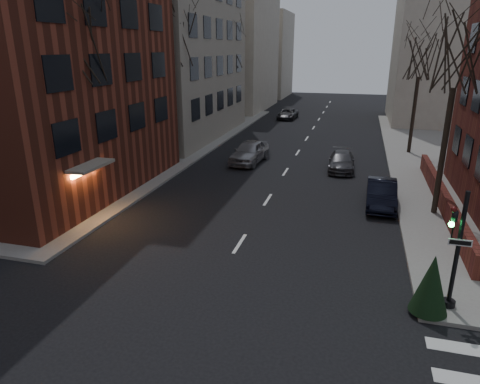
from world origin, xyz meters
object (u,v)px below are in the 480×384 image
Objects in this scene: traffic_signal at (454,258)px; evergreen_shrub at (431,284)px; streetlamp_far at (241,86)px; car_lane_silver at (250,152)px; tree_left_a at (73,43)px; tree_right_b at (421,57)px; streetlamp_near at (162,110)px; tree_left_c at (230,50)px; tree_right_a at (459,53)px; car_lane_gray at (342,161)px; parked_sedan at (381,194)px; car_lane_far at (288,114)px; tree_left_b at (175,38)px.

traffic_signal is 2.00× the size of evergreen_shrub.
streetlamp_far is 1.29× the size of car_lane_silver.
tree_left_a reaches higher than streetlamp_far.
tree_right_b is 1.46× the size of streetlamp_far.
tree_left_a is at bearing -94.29° from streetlamp_near.
traffic_signal is at bearing -61.64° from tree_left_c.
tree_right_a is at bearing -13.24° from streetlamp_near.
streetlamp_near is at bearing 166.76° from tree_right_a.
car_lane_silver is 1.13× the size of car_lane_gray.
traffic_signal is 20.12m from car_lane_silver.
tree_right_b reaches higher than streetlamp_near.
traffic_signal is 0.91× the size of parked_sedan.
tree_right_a is 14.01m from tree_right_b.
car_lane_far is (4.46, 25.20, -3.63)m from streetlamp_near.
traffic_signal is 20.86m from streetlamp_near.
car_lane_gray is 2.17× the size of evergreen_shrub.
streetlamp_far is (0.60, 28.00, -4.23)m from tree_left_a.
tree_right_b is 4.60× the size of evergreen_shrub.
tree_left_b is 6.18m from streetlamp_near.
tree_left_c reaches higher than streetlamp_far.
tree_right_a is 11.83m from evergreen_shrub.
car_lane_gray is (-2.44, 6.95, -0.09)m from parked_sedan.
tree_left_c is (-16.74, 31.01, 6.12)m from traffic_signal.
streetlamp_near is 15.17m from parked_sedan.
car_lane_far is (-7.46, 21.65, -0.02)m from car_lane_gray.
tree_right_b reaches higher than car_lane_far.
tree_left_b is at bearing -176.33° from car_lane_silver.
car_lane_gray is (6.79, -0.26, -0.20)m from car_lane_silver.
car_lane_silver is 6.79m from car_lane_gray.
traffic_signal is 39.97m from car_lane_far.
tree_left_c is 16.91m from car_lane_silver.
car_lane_far is at bearing 107.61° from car_lane_gray.
tree_left_c is 1.55× the size of streetlamp_near.
tree_left_b is at bearing -100.81° from car_lane_far.
streetlamp_near is (-17.00, -10.00, -3.35)m from tree_right_b.
evergreen_shrub is (10.36, -17.31, 0.32)m from car_lane_silver.
streetlamp_near is at bearing -164.82° from car_lane_gray.
tree_right_a is at bearing 12.80° from tree_left_a.
tree_right_a is (0.86, 9.01, 6.12)m from traffic_signal.
tree_right_a reaches higher than car_lane_far.
tree_left_c is at bearing 125.89° from parked_sedan.
streetlamp_far is 27.68m from parked_sedan.
car_lane_far is 40.24m from evergreen_shrub.
car_lane_far is (5.06, 33.20, -7.86)m from tree_left_a.
traffic_signal is at bearing 37.82° from evergreen_shrub.
tree_left_b is 18.64m from tree_right_b.
car_lane_silver is at bearing -152.44° from tree_right_b.
car_lane_silver reaches higher than car_lane_far.
streetlamp_far reaches higher than parked_sedan.
tree_left_a is 25.19m from tree_right_b.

